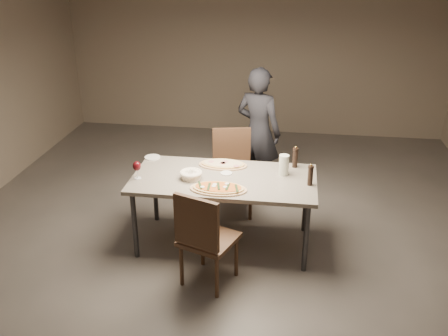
# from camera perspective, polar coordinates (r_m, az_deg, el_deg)

# --- Properties ---
(room) EXTENTS (7.00, 7.00, 7.00)m
(room) POSITION_cam_1_polar(r_m,az_deg,el_deg) (4.65, 0.00, 6.20)
(room) COLOR #57514B
(room) RESTS_ON ground
(dining_table) EXTENTS (1.80, 0.90, 0.75)m
(dining_table) POSITION_cam_1_polar(r_m,az_deg,el_deg) (4.91, 0.00, -1.67)
(dining_table) COLOR gray
(dining_table) RESTS_ON ground
(zucchini_pizza) EXTENTS (0.54, 0.30, 0.05)m
(zucchini_pizza) POSITION_cam_1_polar(r_m,az_deg,el_deg) (4.63, -0.65, -2.33)
(zucchini_pizza) COLOR tan
(zucchini_pizza) RESTS_ON dining_table
(ham_pizza) EXTENTS (0.50, 0.28, 0.04)m
(ham_pizza) POSITION_cam_1_polar(r_m,az_deg,el_deg) (5.14, -0.13, 0.43)
(ham_pizza) COLOR tan
(ham_pizza) RESTS_ON dining_table
(bread_basket) EXTENTS (0.22, 0.22, 0.08)m
(bread_basket) POSITION_cam_1_polar(r_m,az_deg,el_deg) (4.85, -3.79, -0.72)
(bread_basket) COLOR beige
(bread_basket) RESTS_ON dining_table
(oil_dish) EXTENTS (0.12, 0.12, 0.01)m
(oil_dish) POSITION_cam_1_polar(r_m,az_deg,el_deg) (4.96, 0.27, -0.61)
(oil_dish) COLOR white
(oil_dish) RESTS_ON dining_table
(pepper_mill_left) EXTENTS (0.06, 0.06, 0.22)m
(pepper_mill_left) POSITION_cam_1_polar(r_m,az_deg,el_deg) (4.76, 9.85, -0.81)
(pepper_mill_left) COLOR black
(pepper_mill_left) RESTS_ON dining_table
(pepper_mill_right) EXTENTS (0.06, 0.06, 0.23)m
(pepper_mill_right) POSITION_cam_1_polar(r_m,az_deg,el_deg) (5.12, 8.14, 1.22)
(pepper_mill_right) COLOR black
(pepper_mill_right) RESTS_ON dining_table
(carafe) EXTENTS (0.10, 0.10, 0.21)m
(carafe) POSITION_cam_1_polar(r_m,az_deg,el_deg) (4.94, 6.86, 0.35)
(carafe) COLOR silver
(carafe) RESTS_ON dining_table
(wine_glass) EXTENTS (0.08, 0.08, 0.18)m
(wine_glass) POSITION_cam_1_polar(r_m,az_deg,el_deg) (4.89, -9.93, 0.15)
(wine_glass) COLOR silver
(wine_glass) RESTS_ON dining_table
(side_plate) EXTENTS (0.17, 0.17, 0.01)m
(side_plate) POSITION_cam_1_polar(r_m,az_deg,el_deg) (5.39, -8.18, 1.22)
(side_plate) COLOR white
(side_plate) RESTS_ON dining_table
(chair_near) EXTENTS (0.57, 0.57, 0.94)m
(chair_near) POSITION_cam_1_polar(r_m,az_deg,el_deg) (4.37, -2.34, -7.68)
(chair_near) COLOR #422B1B
(chair_near) RESTS_ON ground
(chair_far) EXTENTS (0.53, 0.53, 0.96)m
(chair_far) POSITION_cam_1_polar(r_m,az_deg,el_deg) (5.66, 0.94, 0.17)
(chair_far) COLOR #422B1B
(chair_far) RESTS_ON ground
(diner) EXTENTS (0.68, 0.57, 1.57)m
(diner) POSITION_cam_1_polar(r_m,az_deg,el_deg) (6.01, 3.95, 4.15)
(diner) COLOR black
(diner) RESTS_ON ground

